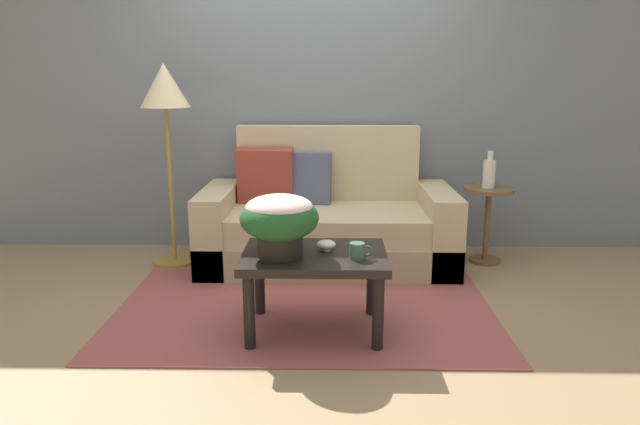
# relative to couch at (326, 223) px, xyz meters

# --- Properties ---
(ground_plane) EXTENTS (14.00, 14.00, 0.00)m
(ground_plane) POSITION_rel_couch_xyz_m (-0.13, -0.85, -0.32)
(ground_plane) COLOR #997A56
(wall_back) EXTENTS (6.40, 0.12, 2.77)m
(wall_back) POSITION_rel_couch_xyz_m (-0.13, 0.49, 1.07)
(wall_back) COLOR slate
(wall_back) RESTS_ON ground
(area_rug) EXTENTS (2.36, 1.72, 0.01)m
(area_rug) POSITION_rel_couch_xyz_m (-0.13, -0.86, -0.31)
(area_rug) COLOR #994C47
(area_rug) RESTS_ON ground
(couch) EXTENTS (1.92, 0.91, 1.05)m
(couch) POSITION_rel_couch_xyz_m (0.00, 0.00, 0.00)
(couch) COLOR tan
(couch) RESTS_ON ground
(coffee_table) EXTENTS (0.81, 0.59, 0.47)m
(coffee_table) POSITION_rel_couch_xyz_m (-0.05, -1.26, 0.08)
(coffee_table) COLOR black
(coffee_table) RESTS_ON ground
(side_table) EXTENTS (0.38, 0.38, 0.60)m
(side_table) POSITION_rel_couch_xyz_m (1.27, 0.02, 0.10)
(side_table) COLOR brown
(side_table) RESTS_ON ground
(floor_lamp) EXTENTS (0.37, 0.37, 1.53)m
(floor_lamp) POSITION_rel_couch_xyz_m (-1.19, -0.05, 0.94)
(floor_lamp) COLOR olive
(floor_lamp) RESTS_ON ground
(potted_plant) EXTENTS (0.43, 0.43, 0.34)m
(potted_plant) POSITION_rel_couch_xyz_m (-0.24, -1.32, 0.37)
(potted_plant) COLOR black
(potted_plant) RESTS_ON coffee_table
(coffee_mug) EXTENTS (0.13, 0.08, 0.09)m
(coffee_mug) POSITION_rel_couch_xyz_m (0.18, -1.37, 0.20)
(coffee_mug) COLOR #3D664C
(coffee_mug) RESTS_ON coffee_table
(snack_bowl) EXTENTS (0.11, 0.11, 0.06)m
(snack_bowl) POSITION_rel_couch_xyz_m (0.01, -1.22, 0.19)
(snack_bowl) COLOR silver
(snack_bowl) RESTS_ON coffee_table
(table_vase) EXTENTS (0.09, 0.09, 0.28)m
(table_vase) POSITION_rel_couch_xyz_m (1.25, 0.02, 0.40)
(table_vase) COLOR silver
(table_vase) RESTS_ON side_table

